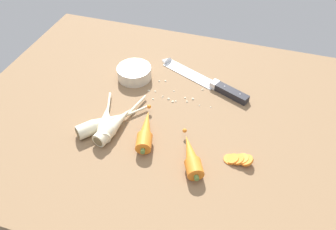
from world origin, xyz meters
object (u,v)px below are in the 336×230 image
(whole_carrot_second, at_px, (191,156))
(parsnip_mid_right, at_px, (106,122))
(prep_bowl, at_px, (134,72))
(parsnip_front, at_px, (101,123))
(parsnip_mid_left, at_px, (115,125))
(whole_carrot, at_px, (146,131))
(chefs_knife, at_px, (200,78))
(carrot_slice_stack, at_px, (238,159))

(whole_carrot_second, relative_size, parsnip_mid_right, 0.80)
(prep_bowl, bearing_deg, whole_carrot_second, -46.56)
(parsnip_front, height_order, parsnip_mid_left, same)
(parsnip_mid_left, bearing_deg, whole_carrot, 1.45)
(chefs_knife, distance_m, parsnip_mid_left, 0.34)
(parsnip_mid_right, bearing_deg, chefs_knife, 55.21)
(parsnip_mid_left, bearing_deg, prep_bowl, 98.65)
(parsnip_mid_left, relative_size, prep_bowl, 2.03)
(carrot_slice_stack, bearing_deg, prep_bowl, 147.34)
(prep_bowl, bearing_deg, parsnip_mid_left, -81.35)
(parsnip_mid_left, bearing_deg, chefs_knife, 59.50)
(whole_carrot_second, bearing_deg, whole_carrot, 161.32)
(chefs_knife, relative_size, whole_carrot_second, 2.16)
(whole_carrot_second, distance_m, parsnip_mid_right, 0.26)
(parsnip_mid_right, distance_m, carrot_slice_stack, 0.37)
(parsnip_mid_right, height_order, prep_bowl, same)
(chefs_knife, relative_size, parsnip_mid_left, 1.48)
(whole_carrot, xyz_separation_m, carrot_slice_stack, (0.25, -0.01, -0.01))
(whole_carrot, bearing_deg, whole_carrot_second, -18.68)
(carrot_slice_stack, bearing_deg, parsnip_mid_left, 178.70)
(parsnip_front, bearing_deg, parsnip_mid_right, 49.09)
(whole_carrot, bearing_deg, prep_bowl, 118.34)
(parsnip_mid_left, bearing_deg, parsnip_mid_right, 173.96)
(prep_bowl, bearing_deg, parsnip_front, -90.30)
(parsnip_mid_right, height_order, carrot_slice_stack, parsnip_mid_right)
(whole_carrot_second, xyz_separation_m, prep_bowl, (-0.27, 0.28, 0.00))
(chefs_knife, height_order, carrot_slice_stack, same)
(parsnip_mid_left, distance_m, prep_bowl, 0.24)
(whole_carrot_second, bearing_deg, chefs_knife, 99.90)
(chefs_knife, bearing_deg, carrot_slice_stack, -59.97)
(parsnip_mid_left, xyz_separation_m, prep_bowl, (-0.04, 0.24, 0.00))
(whole_carrot, height_order, parsnip_mid_right, whole_carrot)
(whole_carrot, relative_size, carrot_slice_stack, 2.34)
(parsnip_mid_left, xyz_separation_m, parsnip_mid_right, (-0.03, 0.00, 0.00))
(chefs_knife, distance_m, carrot_slice_stack, 0.35)
(parsnip_mid_right, bearing_deg, prep_bowl, 91.78)
(parsnip_front, xyz_separation_m, parsnip_mid_left, (0.04, 0.01, -0.00))
(prep_bowl, bearing_deg, carrot_slice_stack, -32.66)
(prep_bowl, bearing_deg, chefs_knife, 14.90)
(carrot_slice_stack, bearing_deg, whole_carrot_second, -161.90)
(parsnip_mid_right, bearing_deg, parsnip_mid_left, -6.04)
(whole_carrot_second, bearing_deg, parsnip_front, 171.85)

